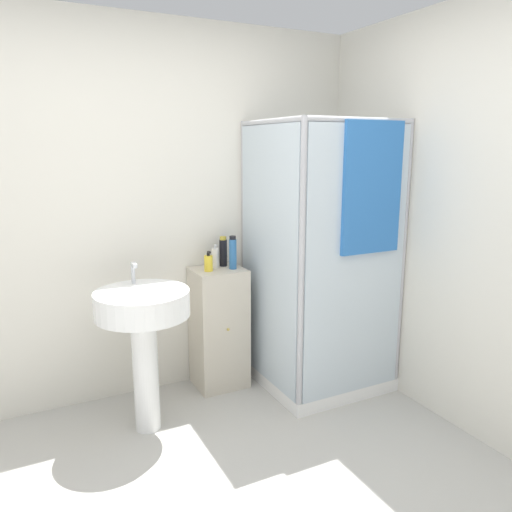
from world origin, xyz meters
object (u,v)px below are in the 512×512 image
at_px(lotion_bottle_white, 215,258).
at_px(sink, 143,322).
at_px(shampoo_bottle_blue, 233,253).
at_px(soap_dispenser, 208,263).
at_px(shampoo_bottle_tall_black, 223,252).

bearing_deg(lotion_bottle_white, sink, -147.57).
bearing_deg(sink, shampoo_bottle_blue, 22.82).
bearing_deg(lotion_bottle_white, soap_dispenser, -136.05).
bearing_deg(sink, soap_dispenser, 30.38).
bearing_deg(sink, lotion_bottle_white, 32.43).
xyz_separation_m(shampoo_bottle_tall_black, shampoo_bottle_blue, (0.03, -0.11, 0.01)).
xyz_separation_m(shampoo_bottle_tall_black, lotion_bottle_white, (-0.07, -0.02, -0.03)).
relative_size(soap_dispenser, lotion_bottle_white, 0.84).
xyz_separation_m(soap_dispenser, shampoo_bottle_tall_black, (0.15, 0.09, 0.05)).
bearing_deg(soap_dispenser, shampoo_bottle_blue, -5.11).
bearing_deg(soap_dispenser, sink, -149.62).
height_order(shampoo_bottle_tall_black, lotion_bottle_white, shampoo_bottle_tall_black).
distance_m(sink, lotion_bottle_white, 0.77).
distance_m(sink, shampoo_bottle_blue, 0.83).
bearing_deg(shampoo_bottle_blue, soap_dispenser, 174.89).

